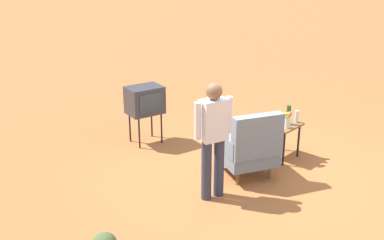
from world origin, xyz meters
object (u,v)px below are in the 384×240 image
Objects in this scene: person_standing at (213,134)px; soda_can_blue at (266,121)px; tv_on_stand at (145,100)px; bottle_wine_green at (288,115)px; bottle_short_clear at (297,116)px; flower_vase at (288,119)px; armchair at (250,146)px; soda_can_red at (282,117)px; side_table at (280,128)px.

person_standing reaches higher than soda_can_blue.
bottle_wine_green is at bearing 117.42° from tv_on_stand.
tv_on_stand is at bearing -107.51° from person_standing.
bottle_short_clear is 0.33m from flower_vase.
armchair is at bearing -2.32° from bottle_wine_green.
bottle_wine_green is at bearing 60.38° from soda_can_red.
person_standing reaches higher than soda_can_red.
armchair is 0.65× the size of person_standing.
soda_can_red is (-0.10, -0.18, -0.10)m from bottle_wine_green.
flower_vase is at bearing 175.71° from person_standing.
flower_vase reaches higher than side_table.
armchair reaches higher than bottle_wine_green.
person_standing is 1.81m from bottle_wine_green.
flower_vase reaches higher than bottle_short_clear.
person_standing is at bearing -1.50° from bottle_wine_green.
soda_can_blue is at bearing -172.27° from person_standing.
bottle_short_clear is at bearing 177.21° from person_standing.
tv_on_stand reaches higher than bottle_wine_green.
soda_can_red is 0.25m from bottle_short_clear.
tv_on_stand is 8.44× the size of soda_can_blue.
soda_can_blue is 0.61× the size of bottle_short_clear.
person_standing reaches higher than side_table.
side_table is at bearing -66.77° from bottle_wine_green.
side_table is at bearing -34.55° from bottle_short_clear.
flower_vase is at bearing 171.96° from armchair.
person_standing is at bearing 4.01° from soda_can_red.
bottle_short_clear is at bearing 145.45° from side_table.
person_standing is 13.44× the size of soda_can_blue.
side_table is at bearing 140.00° from soda_can_blue.
tv_on_stand is (1.08, -2.07, 0.28)m from side_table.
bottle_short_clear is at bearing 175.60° from armchair.
bottle_short_clear is at bearing -175.20° from flower_vase.
tv_on_stand is at bearing -59.55° from bottle_short_clear.
side_table is 1.81m from person_standing.
side_table is 0.33m from bottle_short_clear.
person_standing is at bearing -4.29° from flower_vase.
armchair is 1.03× the size of tv_on_stand.
armchair is 0.94m from person_standing.
side_table is at bearing -178.11° from person_standing.
bottle_short_clear is (-1.15, 0.09, 0.19)m from armchair.
bottle_wine_green is 0.23m from soda_can_red.
armchair is at bearing -8.04° from flower_vase.
person_standing is at bearing -2.79° from bottle_short_clear.
bottle_short_clear is at bearing 164.65° from bottle_wine_green.
armchair is 0.93m from side_table.
person_standing is 13.44× the size of soda_can_red.
soda_can_blue is 0.38× the size of bottle_wine_green.
flower_vase is (-0.82, 0.12, 0.24)m from armchair.
flower_vase is (0.33, 0.03, 0.05)m from bottle_short_clear.
tv_on_stand reaches higher than side_table.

